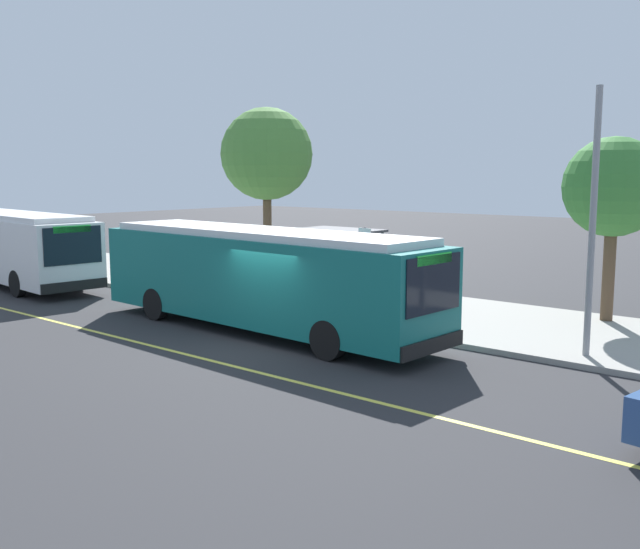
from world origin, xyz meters
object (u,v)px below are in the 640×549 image
object	(u,v)px
transit_bus_second	(9,245)
route_sign_post	(365,261)
transit_bus_main	(261,276)
waiting_bench	(338,285)

from	to	relation	value
transit_bus_second	route_sign_post	size ratio (longest dim) A/B	4.20
transit_bus_second	transit_bus_main	bearing A→B (deg)	0.95
transit_bus_main	transit_bus_second	xyz separation A→B (m)	(-14.40, -0.24, -0.00)
transit_bus_second	waiting_bench	xyz separation A→B (m)	(13.28, 5.17, -0.98)
transit_bus_main	waiting_bench	bearing A→B (deg)	102.85
transit_bus_second	waiting_bench	distance (m)	14.28
transit_bus_main	transit_bus_second	world-z (taller)	same
waiting_bench	route_sign_post	world-z (taller)	route_sign_post
transit_bus_second	route_sign_post	xyz separation A→B (m)	(16.23, 2.77, 0.34)
transit_bus_second	route_sign_post	distance (m)	16.47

